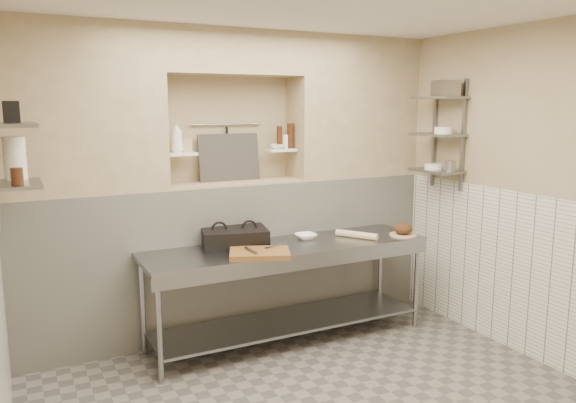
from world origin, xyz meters
TOP-DOWN VIEW (x-y plane):
  - wall_right at (2.05, 0.00)m, footprint 0.10×3.90m
  - wall_back at (0.00, 2.00)m, footprint 4.00×0.10m
  - backwall_lower at (0.00, 1.75)m, footprint 4.00×0.40m
  - alcove_sill at (0.00, 1.75)m, footprint 1.30×0.40m
  - backwall_pillar_left at (-1.33, 1.75)m, footprint 1.35×0.40m
  - backwall_pillar_right at (1.33, 1.75)m, footprint 1.35×0.40m
  - backwall_header at (0.00, 1.75)m, footprint 1.30×0.40m
  - wainscot_left at (-1.99, 0.00)m, footprint 0.02×3.90m
  - wainscot_right at (1.99, 0.00)m, footprint 0.02×3.90m
  - alcove_shelf_left at (-0.50, 1.75)m, footprint 0.28×0.16m
  - alcove_shelf_right at (0.50, 1.75)m, footprint 0.28×0.16m
  - utensil_rail at (0.00, 1.92)m, footprint 0.70×0.02m
  - hanging_steel at (0.00, 1.90)m, footprint 0.02×0.02m
  - splash_panel at (0.00, 1.85)m, footprint 0.60×0.08m
  - wall_shelf_left_lower at (-1.84, 1.05)m, footprint 0.30×0.50m
  - wall_shelf_left_upper at (-1.84, 1.05)m, footprint 0.30×0.50m
  - shelf_rail_right_a at (1.98, 1.25)m, footprint 0.03×0.03m
  - shelf_rail_right_b at (1.98, 0.85)m, footprint 0.03×0.03m
  - wall_shelf_right_lower at (1.84, 1.05)m, footprint 0.30×0.50m
  - wall_shelf_right_mid at (1.84, 1.05)m, footprint 0.30×0.50m
  - wall_shelf_right_upper at (1.84, 1.05)m, footprint 0.30×0.50m
  - prep_table at (0.29, 1.18)m, footprint 2.60×0.70m
  - panini_press at (-0.14, 1.39)m, footprint 0.64×0.53m
  - cutting_board at (-0.08, 0.97)m, footprint 0.59×0.50m
  - knife_blade at (0.11, 1.05)m, footprint 0.27×0.14m
  - tongs at (-0.16, 0.97)m, footprint 0.03×0.23m
  - mixing_bowl at (0.55, 1.32)m, footprint 0.21×0.21m
  - rolling_pin at (0.99, 1.14)m, footprint 0.27×0.38m
  - bread_board at (1.44, 1.02)m, footprint 0.26×0.26m
  - bread_loaf at (1.44, 1.02)m, footprint 0.18×0.18m
  - bottle_soap at (-0.53, 1.76)m, footprint 0.14×0.14m
  - jar_alcove at (-0.44, 1.77)m, footprint 0.08×0.08m
  - bowl_alcove at (0.46, 1.74)m, footprint 0.19×0.19m
  - condiment_a at (0.60, 1.75)m, footprint 0.07×0.07m
  - condiment_b at (0.49, 1.77)m, footprint 0.05×0.05m
  - condiment_c at (0.57, 1.78)m, footprint 0.08×0.08m
  - jug_left at (-1.84, 1.22)m, footprint 0.15×0.15m
  - jar_left at (-1.84, 0.90)m, footprint 0.08×0.08m
  - box_left_upper at (-1.84, 1.12)m, footprint 0.11×0.11m
  - bowl_right at (1.84, 1.08)m, footprint 0.18×0.18m
  - canister_right at (1.84, 0.87)m, footprint 0.10×0.10m
  - bowl_right_mid at (1.84, 0.97)m, footprint 0.17×0.17m
  - basket_right at (1.84, 0.97)m, footprint 0.24×0.27m

SIDE VIEW (x-z plane):
  - prep_table at x=0.29m, z-range 0.19..1.09m
  - backwall_lower at x=0.00m, z-range 0.00..1.40m
  - wainscot_left at x=-1.99m, z-range 0.00..1.40m
  - wainscot_right at x=1.99m, z-range 0.00..1.40m
  - bread_board at x=1.44m, z-range 0.90..0.91m
  - cutting_board at x=-0.08m, z-range 0.90..0.94m
  - mixing_bowl at x=0.55m, z-range 0.90..0.95m
  - rolling_pin at x=0.99m, z-range 0.90..0.96m
  - knife_blade at x=0.11m, z-range 0.95..0.95m
  - tongs at x=-0.16m, z-range 0.95..0.97m
  - bread_loaf at x=1.44m, z-range 0.91..1.02m
  - panini_press at x=-0.14m, z-range 0.90..1.05m
  - wall_right at x=2.05m, z-range 0.00..2.80m
  - wall_back at x=0.00m, z-range 0.00..2.80m
  - alcove_sill at x=0.00m, z-range 1.40..1.42m
  - wall_shelf_right_lower at x=1.84m, z-range 1.49..1.51m
  - bowl_right at x=1.84m, z-range 1.51..1.57m
  - canister_right at x=1.84m, z-range 1.51..1.62m
  - wall_shelf_left_lower at x=-1.84m, z-range 1.59..1.61m
  - splash_panel at x=0.00m, z-range 1.42..1.86m
  - jar_left at x=-1.84m, z-range 1.61..1.73m
  - alcove_shelf_left at x=-0.50m, z-range 1.69..1.71m
  - alcove_shelf_right at x=0.50m, z-range 1.69..1.71m
  - bowl_alcove at x=0.46m, z-range 1.71..1.76m
  - jug_left at x=-1.84m, z-range 1.61..1.91m
  - jar_alcove at x=-0.44m, z-range 1.71..1.84m
  - condiment_c at x=0.57m, z-range 1.71..1.85m
  - hanging_steel at x=0.00m, z-range 1.63..1.93m
  - condiment_b at x=0.49m, z-range 1.71..1.93m
  - condiment_a at x=0.60m, z-range 1.71..1.96m
  - shelf_rail_right_a at x=1.98m, z-range 1.33..2.38m
  - shelf_rail_right_b at x=1.98m, z-range 1.33..2.38m
  - wall_shelf_right_mid at x=1.84m, z-range 1.84..1.86m
  - bottle_soap at x=-0.53m, z-range 1.71..1.99m
  - bowl_right_mid at x=1.84m, z-range 1.86..1.93m
  - utensil_rail at x=0.00m, z-range 1.94..1.96m
  - wall_shelf_left_upper at x=-1.84m, z-range 1.99..2.01m
  - box_left_upper at x=-1.84m, z-range 2.01..2.16m
  - backwall_pillar_left at x=-1.33m, z-range 1.40..2.80m
  - backwall_pillar_right at x=1.33m, z-range 1.40..2.80m
  - wall_shelf_right_upper at x=1.84m, z-range 2.19..2.21m
  - basket_right at x=1.84m, z-range 2.21..2.36m
  - backwall_header at x=0.00m, z-range 2.40..2.80m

